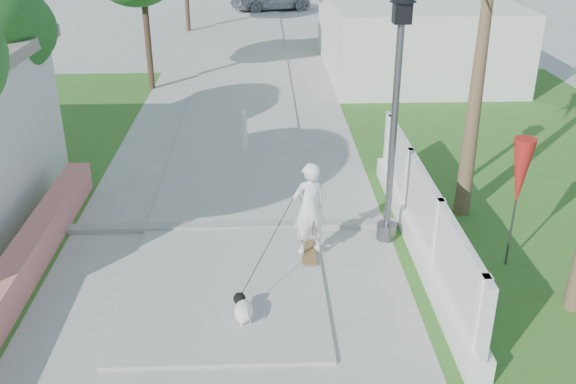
{
  "coord_description": "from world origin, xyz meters",
  "views": [
    {
      "loc": [
        0.67,
        -4.86,
        5.77
      ],
      "look_at": [
        1.07,
        5.24,
        1.1
      ],
      "focal_mm": 40.0,
      "sensor_mm": 36.0,
      "label": 1
    }
  ],
  "objects_px": {
    "street_lamp": "(395,113)",
    "bollard": "(245,130)",
    "patio_umbrella": "(520,175)",
    "dog": "(243,309)",
    "skateboarder": "(281,235)"
  },
  "relations": [
    {
      "from": "street_lamp",
      "to": "bollard",
      "type": "height_order",
      "value": "street_lamp"
    },
    {
      "from": "patio_umbrella",
      "to": "street_lamp",
      "type": "bearing_deg",
      "value": 152.24
    },
    {
      "from": "street_lamp",
      "to": "bollard",
      "type": "distance_m",
      "value": 5.56
    },
    {
      "from": "dog",
      "to": "bollard",
      "type": "bearing_deg",
      "value": 74.06
    },
    {
      "from": "dog",
      "to": "skateboarder",
      "type": "bearing_deg",
      "value": 47.65
    },
    {
      "from": "street_lamp",
      "to": "skateboarder",
      "type": "xyz_separation_m",
      "value": [
        -1.99,
        -1.22,
        -1.64
      ]
    },
    {
      "from": "street_lamp",
      "to": "patio_umbrella",
      "type": "relative_size",
      "value": 1.93
    },
    {
      "from": "skateboarder",
      "to": "dog",
      "type": "xyz_separation_m",
      "value": [
        -0.6,
        -1.26,
        -0.56
      ]
    },
    {
      "from": "patio_umbrella",
      "to": "dog",
      "type": "height_order",
      "value": "patio_umbrella"
    },
    {
      "from": "street_lamp",
      "to": "patio_umbrella",
      "type": "distance_m",
      "value": 2.27
    },
    {
      "from": "dog",
      "to": "street_lamp",
      "type": "bearing_deg",
      "value": 26.91
    },
    {
      "from": "bollard",
      "to": "dog",
      "type": "distance_m",
      "value": 6.99
    },
    {
      "from": "skateboarder",
      "to": "patio_umbrella",
      "type": "bearing_deg",
      "value": 161.11
    },
    {
      "from": "bollard",
      "to": "skateboarder",
      "type": "bearing_deg",
      "value": -82.9
    },
    {
      "from": "bollard",
      "to": "patio_umbrella",
      "type": "distance_m",
      "value": 7.25
    }
  ]
}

